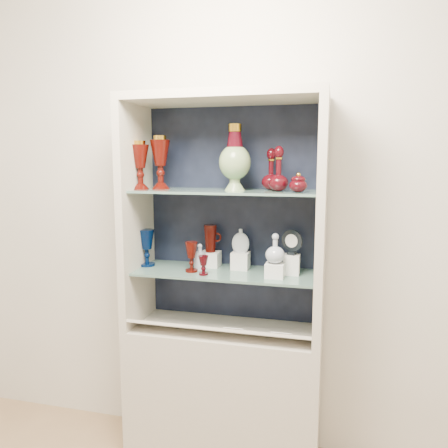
% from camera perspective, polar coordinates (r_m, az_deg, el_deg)
% --- Properties ---
extents(wall_back, '(3.50, 0.02, 2.80)m').
position_cam_1_polar(wall_back, '(2.40, 1.28, 3.10)').
color(wall_back, beige).
rests_on(wall_back, ground).
extents(cabinet_base, '(1.00, 0.40, 0.75)m').
position_cam_1_polar(cabinet_base, '(2.51, 0.00, -21.36)').
color(cabinet_base, beige).
rests_on(cabinet_base, ground).
extents(cabinet_back_panel, '(0.98, 0.02, 1.15)m').
position_cam_1_polar(cabinet_back_panel, '(2.38, 1.12, 1.24)').
color(cabinet_back_panel, black).
rests_on(cabinet_back_panel, cabinet_base).
extents(cabinet_side_left, '(0.04, 0.40, 1.15)m').
position_cam_1_polar(cabinet_side_left, '(2.36, -11.36, 1.02)').
color(cabinet_side_left, beige).
rests_on(cabinet_side_left, cabinet_base).
extents(cabinet_side_right, '(0.04, 0.40, 1.15)m').
position_cam_1_polar(cabinet_side_right, '(2.14, 12.59, 0.20)').
color(cabinet_side_right, beige).
rests_on(cabinet_side_right, cabinet_base).
extents(cabinet_top_cap, '(1.00, 0.40, 0.04)m').
position_cam_1_polar(cabinet_top_cap, '(2.20, 0.00, 16.18)').
color(cabinet_top_cap, beige).
rests_on(cabinet_top_cap, cabinet_side_left).
extents(shelf_lower, '(0.92, 0.34, 0.01)m').
position_cam_1_polar(shelf_lower, '(2.27, 0.12, -6.32)').
color(shelf_lower, slate).
rests_on(shelf_lower, cabinet_side_left).
extents(shelf_upper, '(0.92, 0.34, 0.01)m').
position_cam_1_polar(shelf_upper, '(2.21, 0.13, 4.29)').
color(shelf_upper, slate).
rests_on(shelf_upper, cabinet_side_left).
extents(label_ledge, '(0.92, 0.17, 0.09)m').
position_cam_1_polar(label_ledge, '(2.24, -0.71, -13.69)').
color(label_ledge, beige).
rests_on(label_ledge, cabinet_base).
extents(label_card_0, '(0.10, 0.06, 0.03)m').
position_cam_1_polar(label_card_0, '(2.18, 7.55, -13.98)').
color(label_card_0, white).
rests_on(label_card_0, label_ledge).
extents(label_card_1, '(0.10, 0.06, 0.03)m').
position_cam_1_polar(label_card_1, '(2.22, 1.40, -13.53)').
color(label_card_1, white).
rests_on(label_card_1, label_ledge).
extents(pedestal_lamp_left, '(0.13, 0.13, 0.25)m').
position_cam_1_polar(pedestal_lamp_left, '(2.31, -10.90, 7.56)').
color(pedestal_lamp_left, '#430D07').
rests_on(pedestal_lamp_left, shelf_upper).
extents(pedestal_lamp_right, '(0.13, 0.13, 0.27)m').
position_cam_1_polar(pedestal_lamp_right, '(2.31, -8.31, 7.95)').
color(pedestal_lamp_right, '#430D07').
rests_on(pedestal_lamp_right, shelf_upper).
extents(enamel_urn, '(0.20, 0.20, 0.32)m').
position_cam_1_polar(enamel_urn, '(2.18, 1.43, 8.67)').
color(enamel_urn, '#0A4921').
rests_on(enamel_urn, shelf_upper).
extents(ruby_decanter_a, '(0.11, 0.11, 0.24)m').
position_cam_1_polar(ruby_decanter_a, '(2.13, 7.16, 7.53)').
color(ruby_decanter_a, '#42060C').
rests_on(ruby_decanter_a, shelf_upper).
extents(ruby_decanter_b, '(0.12, 0.12, 0.22)m').
position_cam_1_polar(ruby_decanter_b, '(2.23, 6.18, 7.30)').
color(ruby_decanter_b, '#42060C').
rests_on(ruby_decanter_b, shelf_upper).
extents(lidded_bowl, '(0.09, 0.09, 0.10)m').
position_cam_1_polar(lidded_bowl, '(2.08, 9.68, 5.41)').
color(lidded_bowl, '#42060C').
rests_on(lidded_bowl, shelf_upper).
extents(cobalt_goblet, '(0.10, 0.10, 0.20)m').
position_cam_1_polar(cobalt_goblet, '(2.40, -10.06, -3.06)').
color(cobalt_goblet, '#02143A').
rests_on(cobalt_goblet, shelf_lower).
extents(ruby_goblet_tall, '(0.08, 0.08, 0.16)m').
position_cam_1_polar(ruby_goblet_tall, '(2.25, -4.28, -4.30)').
color(ruby_goblet_tall, '#430D07').
rests_on(ruby_goblet_tall, shelf_lower).
extents(ruby_goblet_small, '(0.07, 0.07, 0.10)m').
position_cam_1_polar(ruby_goblet_small, '(2.19, -2.71, -5.41)').
color(ruby_goblet_small, '#42060C').
rests_on(ruby_goblet_small, shelf_lower).
extents(riser_ruby_pitcher, '(0.10, 0.10, 0.08)m').
position_cam_1_polar(riser_ruby_pitcher, '(2.37, -1.78, -4.59)').
color(riser_ruby_pitcher, silver).
rests_on(riser_ruby_pitcher, shelf_lower).
extents(ruby_pitcher, '(0.12, 0.08, 0.15)m').
position_cam_1_polar(ruby_pitcher, '(2.34, -1.79, -1.89)').
color(ruby_pitcher, '#430D07').
rests_on(ruby_pitcher, riser_ruby_pitcher).
extents(clear_square_bottle, '(0.05, 0.05, 0.14)m').
position_cam_1_polar(clear_square_bottle, '(2.30, -3.16, -4.27)').
color(clear_square_bottle, '#A2ABBB').
rests_on(clear_square_bottle, shelf_lower).
extents(riser_flat_flask, '(0.09, 0.09, 0.09)m').
position_cam_1_polar(riser_flat_flask, '(2.31, 2.17, -4.80)').
color(riser_flat_flask, silver).
rests_on(riser_flat_flask, shelf_lower).
extents(flat_flask, '(0.09, 0.05, 0.13)m').
position_cam_1_polar(flat_flask, '(2.29, 2.18, -2.14)').
color(flat_flask, '#ACB8C0').
rests_on(flat_flask, riser_flat_flask).
extents(riser_clear_round_decanter, '(0.09, 0.09, 0.07)m').
position_cam_1_polar(riser_clear_round_decanter, '(2.16, 6.65, -6.03)').
color(riser_clear_round_decanter, silver).
rests_on(riser_clear_round_decanter, shelf_lower).
extents(clear_round_decanter, '(0.12, 0.12, 0.14)m').
position_cam_1_polar(clear_round_decanter, '(2.14, 6.70, -3.29)').
color(clear_round_decanter, '#A2ABBB').
rests_on(clear_round_decanter, riser_clear_round_decanter).
extents(riser_cameo_medallion, '(0.08, 0.08, 0.10)m').
position_cam_1_polar(riser_cameo_medallion, '(2.23, 8.80, -5.25)').
color(riser_cameo_medallion, silver).
rests_on(riser_cameo_medallion, shelf_lower).
extents(cameo_medallion, '(0.12, 0.08, 0.13)m').
position_cam_1_polar(cameo_medallion, '(2.20, 8.87, -2.32)').
color(cameo_medallion, black).
rests_on(cameo_medallion, riser_cameo_medallion).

